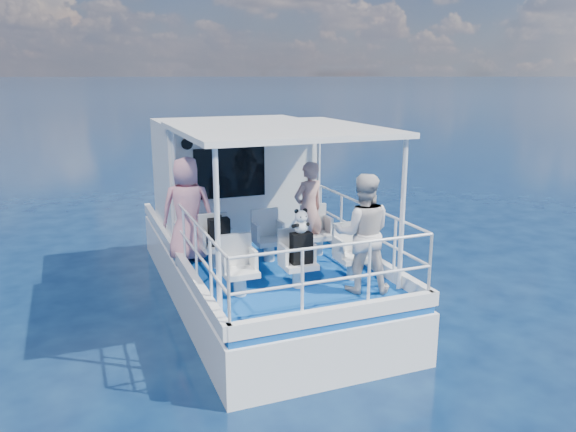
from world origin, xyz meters
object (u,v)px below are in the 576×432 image
object	(u,v)px
panda	(301,221)
passenger_port_fwd	(187,209)
passenger_stbd_aft	(363,233)
backpack_center	(301,248)

from	to	relation	value
panda	passenger_port_fwd	bearing A→B (deg)	124.08
passenger_port_fwd	panda	size ratio (longest dim) A/B	4.95
passenger_stbd_aft	panda	size ratio (longest dim) A/B	4.84
passenger_port_fwd	passenger_stbd_aft	xyz separation A→B (m)	(2.05, -2.27, -0.02)
passenger_stbd_aft	backpack_center	xyz separation A→B (m)	(-0.78, 0.41, -0.25)
backpack_center	passenger_port_fwd	bearing A→B (deg)	124.23
panda	passenger_stbd_aft	bearing A→B (deg)	-27.49
passenger_stbd_aft	panda	bearing A→B (deg)	-5.44
backpack_center	passenger_stbd_aft	bearing A→B (deg)	-27.60
passenger_stbd_aft	panda	xyz separation A→B (m)	(-0.79, 0.41, 0.16)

